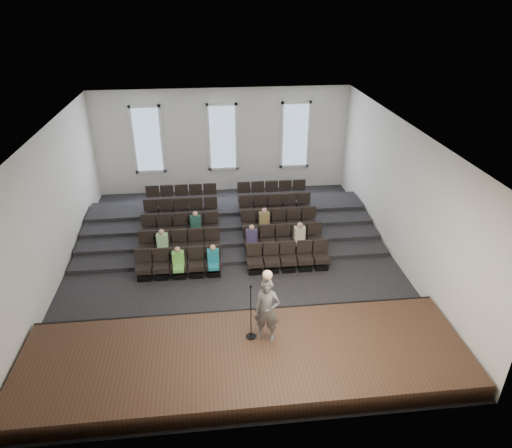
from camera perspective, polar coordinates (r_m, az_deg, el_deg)
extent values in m
plane|color=black|center=(16.81, -2.84, -5.04)|extent=(14.00, 14.00, 0.00)
cube|color=white|center=(14.73, -3.30, 11.62)|extent=(12.00, 14.00, 0.02)
cube|color=silver|center=(22.17, -4.19, 10.29)|extent=(12.00, 0.04, 5.00)
cube|color=silver|center=(9.70, -0.41, -14.82)|extent=(12.00, 0.04, 5.00)
cube|color=silver|center=(16.47, -24.45, 1.52)|extent=(0.04, 14.00, 5.00)
cube|color=silver|center=(16.98, 17.70, 3.52)|extent=(0.04, 14.00, 5.00)
cube|color=#3D2A1A|center=(12.63, -1.30, -16.54)|extent=(11.80, 3.60, 0.50)
cube|color=black|center=(13.96, -1.96, -11.51)|extent=(11.80, 0.06, 0.52)
cube|color=black|center=(18.77, -3.31, -1.05)|extent=(11.80, 4.80, 0.15)
cube|color=black|center=(19.20, -3.40, -0.11)|extent=(11.80, 3.75, 0.30)
cube|color=black|center=(19.63, -3.50, 0.79)|extent=(11.80, 2.70, 0.45)
cube|color=black|center=(20.07, -3.58, 1.65)|extent=(11.80, 1.65, 0.60)
cube|color=black|center=(16.41, -13.73, -6.37)|extent=(0.47, 0.43, 0.20)
cube|color=black|center=(16.25, -13.85, -5.46)|extent=(0.55, 0.50, 0.19)
cube|color=black|center=(16.21, -13.93, -3.84)|extent=(0.55, 0.08, 0.50)
cube|color=black|center=(16.33, -11.64, -6.29)|extent=(0.47, 0.43, 0.20)
cube|color=black|center=(16.17, -11.74, -5.38)|extent=(0.55, 0.50, 0.19)
cube|color=black|center=(16.13, -11.82, -3.75)|extent=(0.55, 0.08, 0.50)
cube|color=black|center=(16.28, -9.53, -6.21)|extent=(0.47, 0.43, 0.20)
cube|color=black|center=(16.11, -9.61, -5.29)|extent=(0.55, 0.50, 0.19)
cube|color=black|center=(16.08, -9.69, -3.66)|extent=(0.55, 0.08, 0.50)
cube|color=black|center=(16.25, -7.41, -6.12)|extent=(0.47, 0.43, 0.20)
cube|color=black|center=(16.08, -7.47, -5.19)|extent=(0.55, 0.50, 0.19)
cube|color=black|center=(16.04, -7.55, -3.56)|extent=(0.55, 0.08, 0.50)
cube|color=black|center=(16.23, -5.28, -6.01)|extent=(0.47, 0.43, 0.20)
cube|color=black|center=(16.07, -5.33, -5.09)|extent=(0.55, 0.50, 0.19)
cube|color=black|center=(16.03, -5.41, -3.45)|extent=(0.55, 0.08, 0.50)
cube|color=black|center=(16.30, -0.16, -5.73)|extent=(0.47, 0.43, 0.20)
cube|color=black|center=(16.13, -0.16, -4.81)|extent=(0.55, 0.50, 0.19)
cube|color=black|center=(16.09, -0.24, -3.18)|extent=(0.55, 0.08, 0.50)
cube|color=black|center=(16.36, 1.94, -5.60)|extent=(0.47, 0.43, 0.20)
cube|color=black|center=(16.19, 1.96, -4.68)|extent=(0.55, 0.50, 0.19)
cube|color=black|center=(16.16, 1.88, -3.06)|extent=(0.55, 0.08, 0.50)
cube|color=black|center=(16.45, 4.02, -5.47)|extent=(0.47, 0.43, 0.20)
cube|color=black|center=(16.28, 4.06, -4.55)|extent=(0.55, 0.50, 0.19)
cube|color=black|center=(16.25, 3.98, -2.94)|extent=(0.55, 0.08, 0.50)
cube|color=black|center=(16.55, 6.08, -5.33)|extent=(0.47, 0.43, 0.20)
cube|color=black|center=(16.39, 6.13, -4.42)|extent=(0.55, 0.50, 0.19)
cube|color=black|center=(16.35, 6.05, -2.81)|extent=(0.55, 0.08, 0.50)
cube|color=black|center=(16.68, 8.10, -5.18)|extent=(0.47, 0.43, 0.20)
cube|color=black|center=(16.52, 8.17, -4.28)|extent=(0.55, 0.50, 0.19)
cube|color=black|center=(16.48, 8.10, -2.69)|extent=(0.55, 0.08, 0.50)
cube|color=black|center=(17.21, -13.42, -4.02)|extent=(0.47, 0.43, 0.20)
cube|color=black|center=(17.06, -13.53, -3.13)|extent=(0.55, 0.50, 0.19)
cube|color=black|center=(17.04, -13.61, -1.58)|extent=(0.55, 0.08, 0.50)
cube|color=black|center=(17.14, -11.43, -3.93)|extent=(0.47, 0.43, 0.20)
cube|color=black|center=(16.98, -11.53, -3.04)|extent=(0.55, 0.50, 0.19)
cube|color=black|center=(16.96, -11.61, -1.49)|extent=(0.55, 0.08, 0.50)
cube|color=black|center=(17.09, -9.43, -3.85)|extent=(0.47, 0.43, 0.20)
cube|color=black|center=(16.93, -9.51, -2.95)|extent=(0.55, 0.50, 0.19)
cube|color=black|center=(16.91, -9.59, -1.39)|extent=(0.55, 0.08, 0.50)
cube|color=black|center=(17.05, -7.42, -3.75)|extent=(0.47, 0.43, 0.20)
cube|color=black|center=(16.90, -7.48, -2.85)|extent=(0.55, 0.50, 0.19)
cube|color=black|center=(16.88, -7.56, -1.29)|extent=(0.55, 0.08, 0.50)
cube|color=black|center=(17.04, -5.40, -3.65)|extent=(0.47, 0.43, 0.20)
cube|color=black|center=(16.89, -5.44, -2.75)|extent=(0.55, 0.50, 0.19)
cube|color=black|center=(16.87, -5.52, -1.19)|extent=(0.55, 0.08, 0.50)
cube|color=black|center=(17.10, -0.53, -3.39)|extent=(0.47, 0.43, 0.20)
cube|color=black|center=(16.95, -0.54, -2.50)|extent=(0.55, 0.50, 0.19)
cube|color=black|center=(16.93, -0.61, -0.94)|extent=(0.55, 0.08, 0.50)
cube|color=black|center=(17.16, 1.46, -3.28)|extent=(0.47, 0.43, 0.20)
cube|color=black|center=(17.01, 1.48, -2.38)|extent=(0.55, 0.50, 0.19)
cube|color=black|center=(16.99, 1.40, -0.84)|extent=(0.55, 0.08, 0.50)
cube|color=black|center=(17.25, 3.44, -3.17)|extent=(0.47, 0.43, 0.20)
cube|color=black|center=(17.09, 3.47, -2.27)|extent=(0.55, 0.50, 0.19)
cube|color=black|center=(17.07, 3.40, -0.73)|extent=(0.55, 0.08, 0.50)
cube|color=black|center=(17.35, 5.40, -3.05)|extent=(0.47, 0.43, 0.20)
cube|color=black|center=(17.19, 5.45, -2.16)|extent=(0.55, 0.50, 0.19)
cube|color=black|center=(17.18, 5.37, -0.63)|extent=(0.55, 0.08, 0.50)
cube|color=black|center=(17.47, 7.33, -2.93)|extent=(0.47, 0.43, 0.20)
cube|color=black|center=(17.32, 7.40, -2.04)|extent=(0.55, 0.50, 0.19)
cube|color=black|center=(17.30, 7.32, -0.52)|extent=(0.55, 0.08, 0.50)
cube|color=black|center=(18.04, -13.14, -1.88)|extent=(0.47, 0.42, 0.20)
cube|color=black|center=(17.89, -13.25, -1.01)|extent=(0.55, 0.50, 0.19)
cube|color=black|center=(17.89, -13.32, 0.46)|extent=(0.55, 0.08, 0.50)
cube|color=black|center=(17.97, -11.25, -1.79)|extent=(0.47, 0.42, 0.20)
cube|color=black|center=(17.82, -11.34, -0.92)|extent=(0.55, 0.50, 0.19)
cube|color=black|center=(17.82, -11.41, 0.56)|extent=(0.55, 0.08, 0.50)
cube|color=black|center=(17.92, -9.34, -1.70)|extent=(0.47, 0.42, 0.20)
cube|color=black|center=(17.77, -9.41, -0.82)|extent=(0.55, 0.50, 0.19)
cube|color=black|center=(17.77, -9.49, 0.66)|extent=(0.55, 0.08, 0.50)
cube|color=black|center=(17.89, -7.42, -1.60)|extent=(0.47, 0.42, 0.20)
cube|color=black|center=(17.74, -7.48, -0.73)|extent=(0.55, 0.50, 0.19)
cube|color=black|center=(17.74, -7.56, 0.76)|extent=(0.55, 0.08, 0.50)
cube|color=black|center=(17.88, -5.50, -1.51)|extent=(0.47, 0.42, 0.20)
cube|color=black|center=(17.73, -5.55, -0.63)|extent=(0.55, 0.50, 0.19)
cube|color=black|center=(17.73, -5.62, 0.85)|extent=(0.55, 0.08, 0.50)
cube|color=black|center=(17.94, -0.87, -1.27)|extent=(0.47, 0.42, 0.20)
cube|color=black|center=(17.79, -0.88, -0.40)|extent=(0.55, 0.50, 0.19)
cube|color=black|center=(17.79, -0.95, 1.09)|extent=(0.55, 0.08, 0.50)
cube|color=black|center=(17.99, 1.03, -1.17)|extent=(0.47, 0.42, 0.20)
cube|color=black|center=(17.85, 1.04, -0.30)|extent=(0.55, 0.50, 0.19)
cube|color=black|center=(17.85, 0.97, 1.18)|extent=(0.55, 0.08, 0.50)
cube|color=black|center=(18.07, 2.92, -1.07)|extent=(0.47, 0.42, 0.20)
cube|color=black|center=(17.93, 2.94, -0.20)|extent=(0.55, 0.50, 0.19)
cube|color=black|center=(17.92, 2.87, 1.27)|extent=(0.55, 0.08, 0.50)
cube|color=black|center=(18.17, 4.79, -0.97)|extent=(0.47, 0.42, 0.20)
cube|color=black|center=(18.02, 4.83, -0.10)|extent=(0.55, 0.50, 0.19)
cube|color=black|center=(18.02, 4.76, 1.36)|extent=(0.55, 0.08, 0.50)
cube|color=black|center=(18.29, 6.64, -0.87)|extent=(0.47, 0.42, 0.20)
cube|color=black|center=(18.14, 6.69, -0.01)|extent=(0.55, 0.50, 0.19)
cube|color=black|center=(18.14, 6.62, 1.45)|extent=(0.55, 0.08, 0.50)
cube|color=black|center=(18.89, -12.89, 0.07)|extent=(0.47, 0.42, 0.20)
cube|color=black|center=(18.75, -12.99, 0.91)|extent=(0.55, 0.50, 0.19)
cube|color=black|center=(18.77, -13.06, 2.32)|extent=(0.55, 0.08, 0.50)
cube|color=black|center=(18.82, -11.08, 0.16)|extent=(0.47, 0.42, 0.20)
cube|color=black|center=(18.69, -11.16, 1.01)|extent=(0.55, 0.50, 0.19)
cube|color=black|center=(18.70, -11.24, 2.42)|extent=(0.55, 0.08, 0.50)
cube|color=black|center=(18.78, -9.26, 0.26)|extent=(0.47, 0.42, 0.20)
cube|color=black|center=(18.64, -9.33, 1.10)|extent=(0.55, 0.50, 0.19)
cube|color=black|center=(18.65, -9.40, 2.52)|extent=(0.55, 0.08, 0.50)
cube|color=black|center=(18.75, -7.43, 0.35)|extent=(0.47, 0.42, 0.20)
cube|color=black|center=(18.61, -7.49, 1.20)|extent=(0.55, 0.50, 0.19)
cube|color=black|center=(18.62, -7.56, 2.61)|extent=(0.55, 0.08, 0.50)
cube|color=black|center=(18.74, -5.60, 0.44)|extent=(0.47, 0.42, 0.20)
cube|color=black|center=(18.60, -5.64, 1.29)|extent=(0.55, 0.50, 0.19)
cube|color=black|center=(18.61, -5.71, 2.71)|extent=(0.55, 0.08, 0.50)
cube|color=black|center=(18.79, -1.18, 0.66)|extent=(0.47, 0.42, 0.20)
cube|color=black|center=(18.65, -1.19, 1.51)|extent=(0.55, 0.50, 0.19)
cube|color=black|center=(18.67, -1.26, 2.92)|extent=(0.55, 0.08, 0.50)
cube|color=black|center=(18.85, 0.64, 0.75)|extent=(0.47, 0.42, 0.20)
cube|color=black|center=(18.71, 0.64, 1.60)|extent=(0.55, 0.50, 0.19)
cube|color=black|center=(18.72, 0.57, 3.01)|extent=(0.55, 0.08, 0.50)
cube|color=black|center=(18.92, 2.44, 0.84)|extent=(0.47, 0.42, 0.20)
cube|color=black|center=(18.78, 2.46, 1.68)|extent=(0.55, 0.50, 0.19)
cube|color=black|center=(18.80, 2.39, 3.09)|extent=(0.55, 0.08, 0.50)
cube|color=black|center=(19.01, 4.23, 0.93)|extent=(0.47, 0.42, 0.20)
cube|color=black|center=(18.88, 4.26, 1.77)|extent=(0.55, 0.50, 0.19)
cube|color=black|center=(18.89, 4.19, 3.16)|extent=(0.55, 0.08, 0.50)
cube|color=black|center=(19.13, 6.00, 1.01)|extent=(0.47, 0.42, 0.20)
cube|color=black|center=(18.99, 6.05, 1.85)|extent=(0.55, 0.50, 0.19)
cube|color=black|center=(19.00, 5.98, 3.24)|extent=(0.55, 0.08, 0.50)
cube|color=black|center=(19.76, -12.66, 1.85)|extent=(0.47, 0.42, 0.20)
cube|color=black|center=(19.63, -12.75, 2.67)|extent=(0.55, 0.50, 0.19)
cube|color=black|center=(19.66, -12.82, 4.01)|extent=(0.55, 0.08, 0.50)
cube|color=black|center=(19.70, -10.93, 1.95)|extent=(0.47, 0.42, 0.20)
cube|color=black|center=(19.57, -11.01, 2.76)|extent=(0.55, 0.50, 0.19)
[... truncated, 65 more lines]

